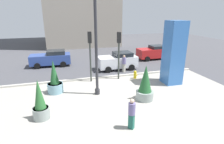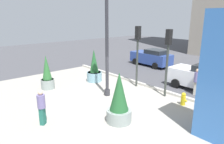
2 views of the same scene
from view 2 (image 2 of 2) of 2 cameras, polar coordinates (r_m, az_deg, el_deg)
The scene contains 15 objects.
ground_plane at distance 15.12m, azimuth 13.97°, elevation -3.98°, with size 60.00×60.00×0.00m, color #47474C.
plaza_pavement at distance 11.08m, azimuth -4.73°, elevation -10.79°, with size 18.00×10.00×0.02m, color #9E998E.
curb_strip at distance 14.42m, azimuth 11.95°, elevation -4.47°, with size 18.00×0.24×0.16m, color #B7B2A8.
lamp_post at distance 12.26m, azimuth -1.44°, elevation 8.22°, with size 0.44×0.44×6.89m.
art_pillar_blue at distance 9.05m, azimuth 28.54°, elevation -1.28°, with size 1.36×1.36×5.14m, color #3870BC.
potted_plant_near_right at distance 15.71m, azimuth -4.99°, elevation 0.68°, with size 1.14×1.14×2.50m.
potted_plant_near_left at distance 14.68m, azimuth -17.69°, elevation -0.84°, with size 0.91×0.91×2.37m.
potted_plant_by_pillar at distance 9.59m, azimuth 1.99°, elevation -8.09°, with size 1.20×1.20×2.45m.
fire_hydrant at distance 12.27m, azimuth 19.30°, elevation -7.11°, with size 0.36×0.26×0.75m.
traffic_light_corner at distance 12.65m, azimuth 15.34°, elevation 5.39°, with size 0.28×0.42×4.15m.
traffic_light_far_side at distance 14.19m, azimuth 7.18°, elevation 7.15°, with size 0.28×0.42×4.25m.
car_intersection at distance 15.12m, azimuth 23.64°, elevation -1.29°, with size 4.07×2.17×1.77m.
car_passing_lane at distance 21.20m, azimuth 10.98°, elevation 4.07°, with size 4.31×2.07×1.71m.
pedestrian_crossing at distance 13.97m, azimuth 22.60°, elevation -2.18°, with size 0.49×0.49×1.72m.
pedestrian_on_sidewalk at distance 9.92m, azimuth -19.09°, elevation -8.90°, with size 0.51×0.51×1.69m.
Camera 2 is at (8.10, -7.81, 4.84)m, focal length 32.71 mm.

